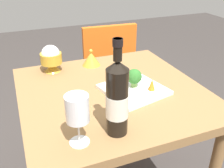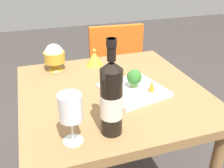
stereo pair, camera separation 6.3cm
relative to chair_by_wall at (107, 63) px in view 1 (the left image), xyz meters
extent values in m
cube|color=olive|center=(-0.28, -0.81, 0.21)|extent=(0.82, 0.82, 0.04)
cylinder|color=olive|center=(-0.63, -0.46, -0.17)|extent=(0.05, 0.05, 0.72)
cylinder|color=olive|center=(0.07, -0.46, -0.17)|extent=(0.05, 0.05, 0.72)
cube|color=orange|center=(0.01, 0.10, -0.09)|extent=(0.43, 0.43, 0.02)
cube|color=orange|center=(-0.01, -0.08, 0.12)|extent=(0.40, 0.07, 0.40)
cylinder|color=black|center=(-0.15, 0.28, -0.31)|extent=(0.03, 0.03, 0.43)
cylinder|color=black|center=(0.19, 0.26, -0.31)|extent=(0.03, 0.03, 0.43)
cylinder|color=black|center=(-0.17, -0.06, -0.31)|extent=(0.03, 0.03, 0.43)
cylinder|color=black|center=(0.17, -0.08, -0.31)|extent=(0.03, 0.03, 0.43)
cylinder|color=black|center=(-0.38, -1.10, 0.35)|extent=(0.08, 0.07, 0.24)
cone|color=black|center=(-0.38, -1.10, 0.48)|extent=(0.08, 0.07, 0.03)
cylinder|color=black|center=(-0.38, -1.10, 0.53)|extent=(0.03, 0.03, 0.07)
cylinder|color=black|center=(-0.38, -1.10, 0.56)|extent=(0.03, 0.03, 0.02)
cylinder|color=silver|center=(-0.38, -1.10, 0.34)|extent=(0.08, 0.08, 0.08)
cylinder|color=white|center=(-0.52, -1.10, 0.23)|extent=(0.07, 0.07, 0.00)
cylinder|color=white|center=(-0.52, -1.10, 0.28)|extent=(0.01, 0.01, 0.08)
cylinder|color=white|center=(-0.52, -1.10, 0.36)|extent=(0.08, 0.08, 0.09)
cone|color=gold|center=(-0.49, -0.50, 0.25)|extent=(0.08, 0.08, 0.04)
cylinder|color=gold|center=(-0.49, -0.50, 0.30)|extent=(0.11, 0.11, 0.05)
sphere|color=white|center=(-0.49, -0.50, 0.32)|extent=(0.09, 0.09, 0.09)
cone|color=gold|center=(-0.28, -0.50, 0.27)|extent=(0.10, 0.10, 0.07)
sphere|color=gold|center=(-0.28, -0.50, 0.31)|extent=(0.02, 0.02, 0.02)
cube|color=white|center=(-0.19, -0.85, 0.24)|extent=(0.30, 0.30, 0.02)
cylinder|color=#729E4C|center=(-0.19, -0.84, 0.26)|extent=(0.03, 0.03, 0.03)
sphere|color=#2D6B28|center=(-0.19, -0.84, 0.30)|extent=(0.07, 0.07, 0.07)
cone|color=orange|center=(-0.26, -0.81, 0.28)|extent=(0.03, 0.03, 0.07)
cone|color=orange|center=(-0.13, -0.90, 0.27)|extent=(0.03, 0.03, 0.05)
camera|label=1|loc=(-0.67, -1.77, 0.80)|focal=41.61mm
camera|label=2|loc=(-0.61, -1.79, 0.80)|focal=41.61mm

